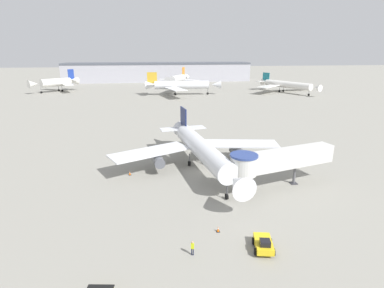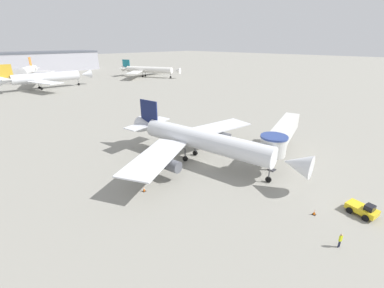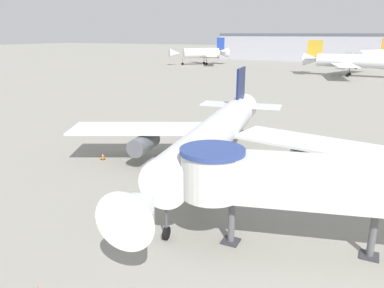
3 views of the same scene
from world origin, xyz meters
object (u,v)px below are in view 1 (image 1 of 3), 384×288
(background_jet_gold_tail, at_px, (180,85))
(background_jet_teal_tail, at_px, (286,85))
(ground_crew_marshaller, at_px, (192,247))
(traffic_cone_port_wing, at_px, (130,173))
(background_jet_orange_tail, at_px, (178,79))
(pushback_tug_yellow, at_px, (264,244))
(traffic_cone_near_nose, at_px, (218,229))
(background_jet_blue_tail, at_px, (57,82))
(main_airplane, at_px, (201,149))
(jet_bridge, at_px, (276,160))

(background_jet_gold_tail, height_order, background_jet_teal_tail, background_jet_gold_tail)
(background_jet_teal_tail, bearing_deg, ground_crew_marshaller, -142.56)
(traffic_cone_port_wing, bearing_deg, background_jet_orange_tail, 80.44)
(pushback_tug_yellow, relative_size, background_jet_gold_tail, 0.10)
(ground_crew_marshaller, bearing_deg, background_jet_gold_tail, 104.30)
(traffic_cone_near_nose, bearing_deg, ground_crew_marshaller, -134.06)
(ground_crew_marshaller, relative_size, background_jet_blue_tail, 0.07)
(main_airplane, xyz_separation_m, background_jet_orange_tail, (10.06, 134.26, 1.07))
(jet_bridge, relative_size, background_jet_gold_tail, 0.49)
(jet_bridge, bearing_deg, traffic_cone_port_wing, 144.69)
(traffic_cone_near_nose, bearing_deg, jet_bridge, 42.46)
(main_airplane, xyz_separation_m, background_jet_blue_tail, (-56.35, 120.42, 1.09))
(background_jet_teal_tail, bearing_deg, background_jet_gold_tail, 156.94)
(jet_bridge, height_order, traffic_cone_port_wing, jet_bridge)
(background_jet_gold_tail, xyz_separation_m, background_jet_blue_tail, (-63.78, 21.61, 0.15))
(traffic_cone_near_nose, relative_size, background_jet_gold_tail, 0.02)
(traffic_cone_port_wing, distance_m, background_jet_gold_tail, 101.91)
(traffic_cone_port_wing, height_order, traffic_cone_near_nose, traffic_cone_port_wing)
(main_airplane, height_order, background_jet_teal_tail, background_jet_teal_tail)
(traffic_cone_port_wing, relative_size, traffic_cone_near_nose, 1.05)
(background_jet_orange_tail, bearing_deg, traffic_cone_near_nose, -63.51)
(ground_crew_marshaller, xyz_separation_m, background_jet_gold_tail, (12.57, 122.73, 3.89))
(traffic_cone_port_wing, bearing_deg, jet_bridge, -20.67)
(main_airplane, distance_m, traffic_cone_near_nose, 20.48)
(traffic_cone_near_nose, height_order, background_jet_blue_tail, background_jet_blue_tail)
(ground_crew_marshaller, bearing_deg, traffic_cone_near_nose, 66.09)
(traffic_cone_near_nose, height_order, background_jet_gold_tail, background_jet_gold_tail)
(traffic_cone_near_nose, height_order, background_jet_teal_tail, background_jet_teal_tail)
(main_airplane, height_order, background_jet_blue_tail, background_jet_blue_tail)
(ground_crew_marshaller, height_order, background_jet_teal_tail, background_jet_teal_tail)
(traffic_cone_near_nose, relative_size, background_jet_teal_tail, 0.02)
(main_airplane, height_order, pushback_tug_yellow, main_airplane)
(background_jet_teal_tail, bearing_deg, traffic_cone_port_wing, -150.67)
(jet_bridge, xyz_separation_m, pushback_tug_yellow, (-7.48, -14.66, -3.92))
(main_airplane, bearing_deg, background_jet_teal_tail, 49.69)
(jet_bridge, relative_size, background_jet_blue_tail, 0.79)
(jet_bridge, xyz_separation_m, ground_crew_marshaller, (-15.20, -14.34, -3.71))
(main_airplane, distance_m, background_jet_orange_tail, 134.64)
(traffic_cone_port_wing, distance_m, background_jet_orange_tail, 137.22)
(background_jet_teal_tail, distance_m, background_jet_orange_tail, 63.59)
(pushback_tug_yellow, relative_size, ground_crew_marshaller, 2.14)
(main_airplane, distance_m, jet_bridge, 13.91)
(background_jet_orange_tail, bearing_deg, jet_bridge, -59.25)
(pushback_tug_yellow, bearing_deg, background_jet_orange_tail, 99.55)
(jet_bridge, bearing_deg, background_jet_orange_tail, 75.36)
(traffic_cone_port_wing, bearing_deg, main_airplane, 4.41)
(background_jet_gold_tail, height_order, background_jet_blue_tail, background_jet_blue_tail)
(background_jet_gold_tail, relative_size, background_jet_orange_tail, 1.52)
(main_airplane, relative_size, background_jet_blue_tail, 1.43)
(traffic_cone_port_wing, xyz_separation_m, background_jet_gold_tail, (20.14, 99.79, 4.51))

